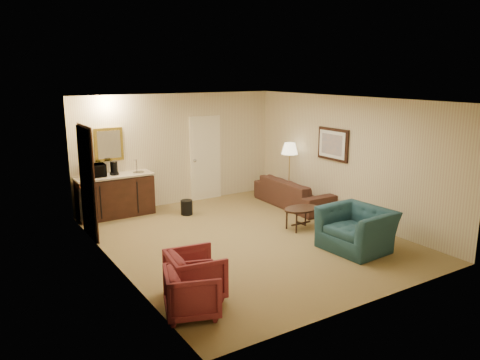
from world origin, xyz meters
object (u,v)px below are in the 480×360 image
object	(u,v)px
sofa	(294,188)
rose_chair_far	(195,273)
coffee_maker	(114,168)
floor_lamp	(289,173)
teal_armchair	(357,222)
microwave	(93,169)
rose_chair_near	(192,290)
waste_bin	(187,207)
wetbar_cabinet	(115,196)
coffee_table	(301,218)

from	to	relation	value
sofa	rose_chair_far	size ratio (longest dim) A/B	2.93
coffee_maker	sofa	bearing A→B (deg)	-28.19
rose_chair_far	floor_lamp	bearing A→B (deg)	-44.01
teal_armchair	coffee_maker	bearing A→B (deg)	-148.70
teal_armchair	microwave	world-z (taller)	microwave
sofa	teal_armchair	size ratio (longest dim) A/B	1.90
rose_chair_near	waste_bin	world-z (taller)	rose_chair_near
rose_chair_near	waste_bin	bearing A→B (deg)	-5.68
teal_armchair	coffee_maker	world-z (taller)	coffee_maker
microwave	coffee_maker	distance (m)	0.43
wetbar_cabinet	rose_chair_far	distance (m)	4.33
wetbar_cabinet	floor_lamp	world-z (taller)	floor_lamp
rose_chair_far	waste_bin	size ratio (longest dim) A/B	2.27
sofa	floor_lamp	distance (m)	0.41
rose_chair_far	coffee_maker	xyz separation A→B (m)	(0.26, 4.33, 0.70)
teal_armchair	rose_chair_near	world-z (taller)	teal_armchair
coffee_table	coffee_maker	xyz separation A→B (m)	(-2.86, 2.83, 0.85)
coffee_maker	microwave	bearing A→B (deg)	168.81
coffee_table	rose_chair_near	bearing A→B (deg)	-150.57
waste_bin	microwave	distance (m)	2.14
rose_chair_near	floor_lamp	xyz separation A→B (m)	(4.35, 3.57, 0.38)
coffee_table	floor_lamp	world-z (taller)	floor_lamp
teal_armchair	coffee_table	xyz separation A→B (m)	(-0.11, 1.38, -0.28)
wetbar_cabinet	sofa	xyz separation A→B (m)	(3.80, -1.42, -0.04)
coffee_table	floor_lamp	distance (m)	2.00
rose_chair_near	microwave	bearing A→B (deg)	18.19
wetbar_cabinet	waste_bin	xyz separation A→B (m)	(1.35, -0.72, -0.30)
rose_chair_near	rose_chair_far	distance (m)	0.47
floor_lamp	coffee_maker	world-z (taller)	floor_lamp
wetbar_cabinet	sofa	world-z (taller)	wetbar_cabinet
sofa	coffee_maker	distance (m)	4.10
floor_lamp	microwave	xyz separation A→B (m)	(-4.27, 1.19, 0.35)
coffee_table	waste_bin	xyz separation A→B (m)	(-1.52, 2.10, -0.06)
wetbar_cabinet	waste_bin	world-z (taller)	wetbar_cabinet
rose_chair_near	microwave	world-z (taller)	microwave
sofa	waste_bin	xyz separation A→B (m)	(-2.45, 0.70, -0.26)
teal_armchair	coffee_table	distance (m)	1.41
wetbar_cabinet	coffee_table	distance (m)	4.03
teal_armchair	rose_chair_far	distance (m)	3.24
teal_armchair	rose_chair_near	distance (m)	3.53
rose_chair_near	coffee_table	size ratio (longest dim) A/B	0.92
rose_chair_far	microwave	distance (m)	4.42
waste_bin	coffee_maker	xyz separation A→B (m)	(-1.34, 0.73, 0.90)
sofa	coffee_table	distance (m)	1.69
sofa	microwave	xyz separation A→B (m)	(-4.22, 1.46, 0.66)
coffee_table	waste_bin	size ratio (longest dim) A/B	2.33
rose_chair_near	coffee_maker	distance (m)	4.81
rose_chair_near	coffee_maker	bearing A→B (deg)	13.00
teal_armchair	microwave	xyz separation A→B (m)	(-3.41, 4.24, 0.58)
sofa	microwave	bearing A→B (deg)	72.30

